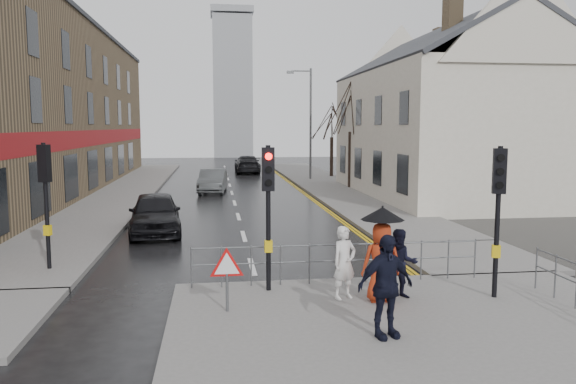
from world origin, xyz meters
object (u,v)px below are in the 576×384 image
object	(u,v)px
pedestrian_with_umbrella	(382,251)
car_parked	(155,213)
car_mid	(213,181)
pedestrian_a	(344,263)
pedestrian_b	(401,264)
pedestrian_d	(385,286)

from	to	relation	value
pedestrian_with_umbrella	car_parked	bearing A→B (deg)	121.66
car_parked	car_mid	world-z (taller)	car_parked
pedestrian_a	pedestrian_with_umbrella	size ratio (longest dim) A/B	0.78
pedestrian_b	pedestrian_with_umbrella	world-z (taller)	pedestrian_with_umbrella
pedestrian_with_umbrella	car_mid	bearing A→B (deg)	99.36
pedestrian_b	pedestrian_d	distance (m)	2.48
pedestrian_d	car_parked	world-z (taller)	pedestrian_d
car_parked	pedestrian_d	bearing A→B (deg)	-70.68
pedestrian_with_umbrella	pedestrian_a	bearing A→B (deg)	158.05
car_mid	pedestrian_a	bearing A→B (deg)	-77.12
pedestrian_d	car_mid	distance (m)	24.62
pedestrian_b	car_mid	bearing A→B (deg)	110.82
pedestrian_a	pedestrian_b	bearing A→B (deg)	-29.83
pedestrian_b	car_parked	distance (m)	11.16
pedestrian_a	car_parked	size ratio (longest dim) A/B	0.36
pedestrian_b	pedestrian_with_umbrella	bearing A→B (deg)	-149.67
pedestrian_a	car_parked	xyz separation A→B (m)	(-5.04, 9.09, -0.19)
pedestrian_with_umbrella	car_mid	xyz separation A→B (m)	(-3.69, 22.36, -0.57)
car_parked	pedestrian_b	bearing A→B (deg)	-60.95
pedestrian_a	car_parked	distance (m)	10.39
pedestrian_a	pedestrian_with_umbrella	distance (m)	0.88
pedestrian_b	pedestrian_d	xyz separation A→B (m)	(-1.05, -2.23, 0.17)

